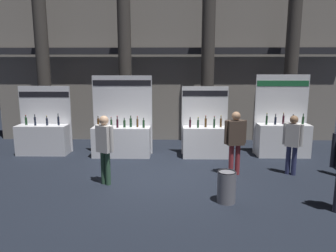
# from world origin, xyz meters

# --- Properties ---
(ground_plane) EXTENTS (26.40, 26.40, 0.00)m
(ground_plane) POSITION_xyz_m (0.00, 0.00, 0.00)
(ground_plane) COLOR black
(hall_colonnade) EXTENTS (13.20, 1.37, 6.25)m
(hall_colonnade) POSITION_xyz_m (-0.00, 4.28, 3.08)
(hall_colonnade) COLOR gray
(hall_colonnade) RESTS_ON ground_plane
(exhibitor_booth_0) EXTENTS (1.71, 0.66, 2.22)m
(exhibitor_booth_0) POSITION_xyz_m (-4.02, 2.20, 0.58)
(exhibitor_booth_0) COLOR white
(exhibitor_booth_0) RESTS_ON ground_plane
(exhibitor_booth_1) EXTENTS (1.92, 0.66, 2.57)m
(exhibitor_booth_1) POSITION_xyz_m (-1.39, 1.99, 0.61)
(exhibitor_booth_1) COLOR white
(exhibitor_booth_1) RESTS_ON ground_plane
(exhibitor_booth_2) EXTENTS (1.48, 0.66, 2.23)m
(exhibitor_booth_2) POSITION_xyz_m (1.27, 1.97, 0.58)
(exhibitor_booth_2) COLOR white
(exhibitor_booth_2) RESTS_ON ground_plane
(exhibitor_booth_3) EXTENTS (1.70, 0.66, 2.60)m
(exhibitor_booth_3) POSITION_xyz_m (3.77, 2.11, 0.64)
(exhibitor_booth_3) COLOR white
(exhibitor_booth_3) RESTS_ON ground_plane
(trash_bin) EXTENTS (0.39, 0.39, 0.68)m
(trash_bin) POSITION_xyz_m (1.38, -1.51, 0.34)
(trash_bin) COLOR slate
(trash_bin) RESTS_ON ground_plane
(visitor_2) EXTENTS (0.44, 0.36, 1.59)m
(visitor_2) POSITION_xyz_m (3.38, 0.28, 0.92)
(visitor_2) COLOR navy
(visitor_2) RESTS_ON ground_plane
(visitor_3) EXTENTS (0.59, 0.33, 1.69)m
(visitor_3) POSITION_xyz_m (1.88, 0.24, 1.02)
(visitor_3) COLOR maroon
(visitor_3) RESTS_ON ground_plane
(visitor_4) EXTENTS (0.46, 0.38, 1.69)m
(visitor_4) POSITION_xyz_m (-1.37, -0.52, 1.00)
(visitor_4) COLOR #33563D
(visitor_4) RESTS_ON ground_plane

